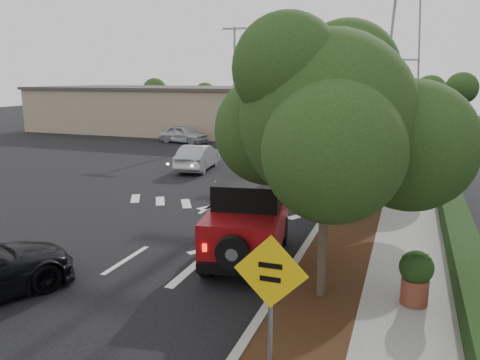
% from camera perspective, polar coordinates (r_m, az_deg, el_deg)
% --- Properties ---
extents(ground, '(120.00, 120.00, 0.00)m').
position_cam_1_polar(ground, '(13.78, -13.70, -9.45)').
color(ground, black).
rests_on(ground, ground).
extents(curb, '(0.20, 70.00, 0.15)m').
position_cam_1_polar(curb, '(23.26, 12.93, -0.25)').
color(curb, '#9E9B93').
rests_on(curb, ground).
extents(planting_strip, '(1.80, 70.00, 0.12)m').
position_cam_1_polar(planting_strip, '(23.17, 15.38, -0.47)').
color(planting_strip, black).
rests_on(planting_strip, ground).
extents(sidewalk, '(2.00, 70.00, 0.12)m').
position_cam_1_polar(sidewalk, '(23.11, 20.07, -0.82)').
color(sidewalk, gray).
rests_on(sidewalk, ground).
extents(hedge, '(0.80, 70.00, 0.80)m').
position_cam_1_polar(hedge, '(23.10, 23.59, -0.25)').
color(hedge, black).
rests_on(hedge, ground).
extents(commercial_building, '(22.00, 12.00, 4.00)m').
position_cam_1_polar(commercial_building, '(46.87, -9.94, 8.50)').
color(commercial_building, gray).
rests_on(commercial_building, ground).
extents(transmission_tower, '(7.00, 4.00, 28.00)m').
position_cam_1_polar(transmission_tower, '(58.80, 18.81, 6.83)').
color(transmission_tower, slate).
rests_on(transmission_tower, ground).
extents(street_tree_near, '(3.80, 3.80, 5.92)m').
position_cam_1_polar(street_tree_near, '(11.38, 9.75, -14.11)').
color(street_tree_near, black).
rests_on(street_tree_near, ground).
extents(street_tree_mid, '(3.20, 3.20, 5.32)m').
position_cam_1_polar(street_tree_mid, '(17.88, 13.84, -4.37)').
color(street_tree_mid, black).
rests_on(street_tree_mid, ground).
extents(street_tree_far, '(3.40, 3.40, 5.62)m').
position_cam_1_polar(street_tree_far, '(24.16, 15.57, -0.11)').
color(street_tree_far, black).
rests_on(street_tree_far, ground).
extents(light_pole_a, '(2.00, 0.22, 9.00)m').
position_cam_1_polar(light_pole_a, '(39.40, -0.65, 5.05)').
color(light_pole_a, slate).
rests_on(light_pole_a, ground).
extents(light_pole_b, '(2.00, 0.22, 9.00)m').
position_cam_1_polar(light_pole_b, '(51.01, 3.08, 6.72)').
color(light_pole_b, slate).
rests_on(light_pole_b, ground).
extents(red_jeep, '(2.58, 4.56, 2.25)m').
position_cam_1_polar(red_jeep, '(13.32, 1.12, -4.66)').
color(red_jeep, black).
rests_on(red_jeep, ground).
extents(silver_suv_ahead, '(3.59, 5.30, 1.35)m').
position_cam_1_polar(silver_suv_ahead, '(21.20, 1.84, 0.50)').
color(silver_suv_ahead, '#ADB0B5').
rests_on(silver_suv_ahead, ground).
extents(silver_sedan_oncoming, '(2.08, 4.42, 1.40)m').
position_cam_1_polar(silver_sedan_oncoming, '(26.17, -5.15, 2.79)').
color(silver_sedan_oncoming, '#979A9E').
rests_on(silver_sedan_oncoming, ground).
extents(parked_suv, '(4.30, 2.40, 1.38)m').
position_cam_1_polar(parked_suv, '(37.07, -6.92, 5.57)').
color(parked_suv, '#B0B3B8').
rests_on(parked_suv, ground).
extents(speed_hump_sign, '(1.20, 0.10, 2.56)m').
position_cam_1_polar(speed_hump_sign, '(7.55, 3.74, -13.31)').
color(speed_hump_sign, slate).
rests_on(speed_hump_sign, ground).
extents(terracotta_planter, '(0.74, 0.74, 1.29)m').
position_cam_1_polar(terracotta_planter, '(11.13, 20.67, -10.48)').
color(terracotta_planter, brown).
rests_on(terracotta_planter, ground).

